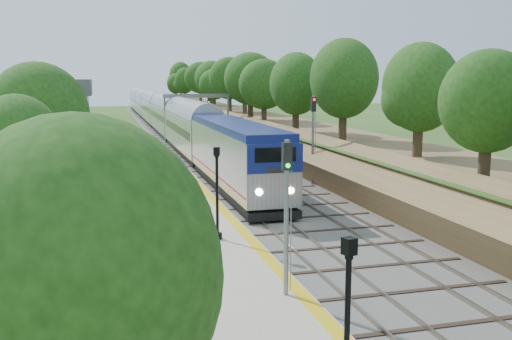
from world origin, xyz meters
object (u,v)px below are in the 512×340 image
object	(u,v)px
train	(160,114)
lamppost_mid	(347,339)
signal_gantry	(197,105)
lamppost_far	(217,198)
signal_platform	(286,201)
station_building	(35,131)
signal_farside	(313,131)

from	to	relation	value
train	lamppost_mid	world-z (taller)	train
signal_gantry	lamppost_far	world-z (taller)	signal_gantry
signal_platform	signal_gantry	bearing A→B (deg)	84.18
station_building	signal_gantry	size ratio (longest dim) A/B	1.02
lamppost_far	signal_platform	distance (m)	7.90
signal_farside	signal_platform	bearing A→B (deg)	-112.98
lamppost_far	signal_farside	distance (m)	17.12
lamppost_mid	station_building	bearing A→B (deg)	105.99
lamppost_mid	signal_farside	world-z (taller)	signal_farside
train	lamppost_mid	bearing A→B (deg)	-92.75
train	signal_farside	bearing A→B (deg)	-83.28
station_building	signal_platform	size ratio (longest dim) A/B	1.54
signal_platform	signal_farside	distance (m)	23.31
station_building	signal_farside	xyz separation A→B (m)	(20.20, -6.23, 0.12)
station_building	signal_farside	world-z (taller)	station_building
signal_gantry	lamppost_far	distance (m)	45.47
signal_gantry	signal_farside	size ratio (longest dim) A/B	1.25
lamppost_mid	signal_farside	size ratio (longest dim) A/B	0.63
station_building	lamppost_far	xyz separation A→B (m)	(10.15, -19.97, -1.71)
train	station_building	bearing A→B (deg)	-106.79
train	signal_farside	world-z (taller)	signal_farside
station_building	signal_gantry	distance (m)	29.94
station_building	signal_gantry	world-z (taller)	station_building
signal_gantry	lamppost_far	bearing A→B (deg)	-98.00
signal_gantry	lamppost_far	xyz separation A→B (m)	(-6.32, -44.96, -2.44)
lamppost_far	station_building	bearing A→B (deg)	116.94
signal_gantry	signal_platform	xyz separation A→B (m)	(-5.37, -52.68, -1.01)
lamppost_far	signal_farside	xyz separation A→B (m)	(10.05, 13.74, 1.84)
station_building	train	world-z (taller)	station_building
train	signal_platform	xyz separation A→B (m)	(-2.90, -74.07, 1.41)
signal_platform	signal_farside	world-z (taller)	signal_farside
signal_gantry	train	distance (m)	21.67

